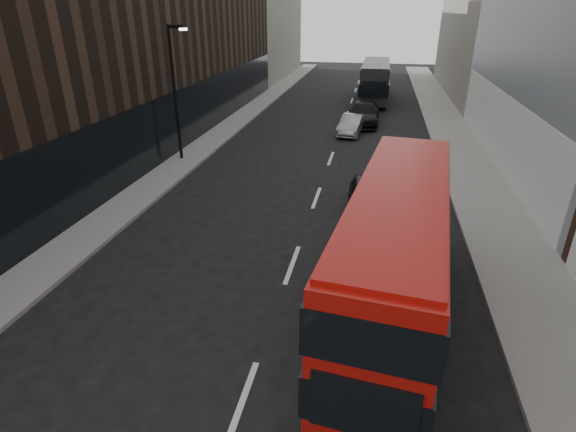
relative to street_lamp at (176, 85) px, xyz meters
The scene contains 10 objects.
sidewalk_right 17.69m from the street_lamp, 24.00° to the left, with size 3.00×80.00×0.15m, color slate.
sidewalk_left 8.12m from the street_lamp, 88.20° to the left, with size 2.00×80.00×0.15m, color slate.
building_left_mid 12.76m from the street_lamp, 105.29° to the left, with size 5.00×24.00×14.00m, color black.
building_left_far 34.24m from the street_lamp, 95.51° to the left, with size 5.00×20.00×13.00m, color slate.
street_lamp is the anchor object (origin of this frame).
red_bus 16.90m from the street_lamp, 47.30° to the right, with size 3.46×9.99×3.97m.
grey_bus 23.12m from the street_lamp, 63.65° to the left, with size 2.52×10.60×3.42m.
car_a 12.14m from the street_lamp, 25.39° to the right, with size 1.61×4.00×1.36m, color black.
car_b 12.41m from the street_lamp, 41.03° to the left, with size 1.36×3.90×1.29m, color gray.
car_c 14.96m from the street_lamp, 48.44° to the left, with size 2.22×5.45×1.58m, color black.
Camera 1 is at (2.40, -4.90, 7.93)m, focal length 28.00 mm.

